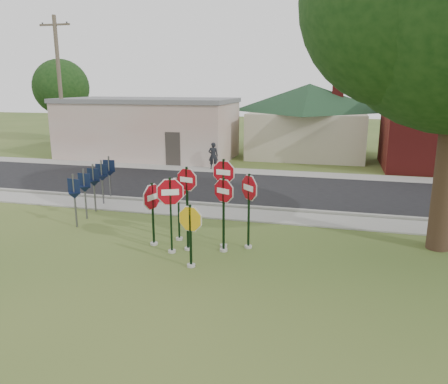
% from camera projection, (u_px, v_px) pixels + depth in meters
% --- Properties ---
extents(ground, '(120.00, 120.00, 0.00)m').
position_uv_depth(ground, '(181.00, 267.00, 12.64)').
color(ground, '#36521E').
rests_on(ground, ground).
extents(sidewalk_near, '(60.00, 1.60, 0.06)m').
position_uv_depth(sidewalk_near, '(227.00, 213.00, 17.79)').
color(sidewalk_near, gray).
rests_on(sidewalk_near, ground).
extents(road, '(60.00, 7.00, 0.04)m').
position_uv_depth(road, '(249.00, 189.00, 22.02)').
color(road, black).
rests_on(road, ground).
extents(sidewalk_far, '(60.00, 1.60, 0.06)m').
position_uv_depth(sidewalk_far, '(263.00, 172.00, 26.06)').
color(sidewalk_far, gray).
rests_on(sidewalk_far, ground).
extents(curb, '(60.00, 0.20, 0.14)m').
position_uv_depth(curb, '(233.00, 206.00, 18.72)').
color(curb, gray).
rests_on(curb, ground).
extents(stop_sign_center, '(0.96, 0.30, 2.80)m').
position_uv_depth(stop_sign_center, '(187.00, 197.00, 13.55)').
color(stop_sign_center, '#A29F97').
rests_on(stop_sign_center, ground).
extents(stop_sign_yellow, '(1.01, 0.24, 1.97)m').
position_uv_depth(stop_sign_yellow, '(190.00, 229.00, 12.40)').
color(stop_sign_yellow, '#A29F97').
rests_on(stop_sign_yellow, ground).
extents(stop_sign_left, '(1.06, 0.49, 2.54)m').
position_uv_depth(stop_sign_left, '(171.00, 204.00, 13.37)').
color(stop_sign_left, '#A29F97').
rests_on(stop_sign_left, ground).
extents(stop_sign_right, '(0.94, 0.45, 2.49)m').
position_uv_depth(stop_sign_right, '(224.00, 205.00, 13.48)').
color(stop_sign_right, '#A29F97').
rests_on(stop_sign_right, ground).
extents(stop_sign_back_right, '(1.02, 0.24, 3.00)m').
position_uv_depth(stop_sign_back_right, '(224.00, 191.00, 13.76)').
color(stop_sign_back_right, '#A29F97').
rests_on(stop_sign_back_right, ground).
extents(stop_sign_back_left, '(0.85, 0.53, 2.31)m').
position_uv_depth(stop_sign_back_left, '(178.00, 200.00, 14.53)').
color(stop_sign_back_left, '#A29F97').
rests_on(stop_sign_back_left, ground).
extents(stop_sign_far_right, '(0.82, 0.80, 2.57)m').
position_uv_depth(stop_sign_far_right, '(249.00, 200.00, 13.75)').
color(stop_sign_far_right, '#A29F97').
rests_on(stop_sign_far_right, ground).
extents(stop_sign_far_left, '(0.33, 1.12, 2.22)m').
position_uv_depth(stop_sign_far_left, '(153.00, 206.00, 14.08)').
color(stop_sign_far_left, '#A29F97').
rests_on(stop_sign_far_left, ground).
extents(route_sign_row, '(1.43, 4.63, 2.00)m').
position_uv_depth(route_sign_row, '(94.00, 183.00, 17.89)').
color(route_sign_row, '#59595E').
rests_on(route_sign_row, ground).
extents(building_stucco, '(12.20, 6.20, 4.20)m').
position_uv_depth(building_stucco, '(148.00, 127.00, 31.23)').
color(building_stucco, beige).
rests_on(building_stucco, ground).
extents(building_house, '(11.60, 11.60, 6.20)m').
position_uv_depth(building_house, '(309.00, 105.00, 31.94)').
color(building_house, '#B5AA90').
rests_on(building_house, ground).
extents(utility_pole_near, '(2.20, 0.26, 9.50)m').
position_uv_depth(utility_pole_near, '(60.00, 87.00, 29.15)').
color(utility_pole_near, brown).
rests_on(utility_pole_near, ground).
extents(bg_tree_left, '(4.90, 4.90, 7.35)m').
position_uv_depth(bg_tree_left, '(61.00, 87.00, 38.91)').
color(bg_tree_left, '#312316').
rests_on(bg_tree_left, ground).
extents(pedestrian, '(0.68, 0.54, 1.64)m').
position_uv_depth(pedestrian, '(213.00, 156.00, 26.84)').
color(pedestrian, black).
rests_on(pedestrian, sidewalk_far).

